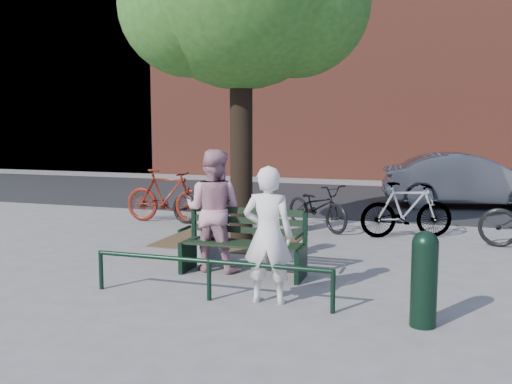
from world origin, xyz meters
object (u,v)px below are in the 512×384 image
(bicycle_c, at_px, (317,207))
(parked_car, at_px, (468,180))
(person_left, at_px, (268,235))
(person_right, at_px, (213,210))
(bollard, at_px, (424,276))
(park_bench, at_px, (244,241))
(litter_bin, at_px, (210,230))

(bicycle_c, bearing_deg, parked_car, 2.27)
(person_left, distance_m, person_right, 1.69)
(parked_car, bearing_deg, bollard, 165.10)
(person_right, bearing_deg, bicycle_c, -101.50)
(park_bench, relative_size, litter_bin, 1.82)
(park_bench, distance_m, person_left, 1.37)
(person_right, xyz_separation_m, litter_bin, (-0.25, 0.45, -0.39))
(litter_bin, bearing_deg, parked_car, 61.36)
(bicycle_c, distance_m, parked_car, 5.12)
(person_right, bearing_deg, person_left, 135.31)
(bollard, bearing_deg, bicycle_c, 113.72)
(parked_car, bearing_deg, park_bench, 147.31)
(person_right, xyz_separation_m, bicycle_c, (0.76, 3.57, -0.41))
(bicycle_c, bearing_deg, park_bench, -146.42)
(person_right, bearing_deg, parked_car, -115.18)
(park_bench, bearing_deg, parked_car, 67.55)
(park_bench, bearing_deg, bollard, -29.35)
(litter_bin, bearing_deg, park_bench, -34.90)
(person_right, distance_m, litter_bin, 0.65)
(park_bench, distance_m, parked_car, 8.45)
(person_left, relative_size, bollard, 1.60)
(bollard, relative_size, litter_bin, 1.07)
(person_right, height_order, litter_bin, person_right)
(litter_bin, relative_size, parked_car, 0.23)
(parked_car, bearing_deg, litter_bin, 141.12)
(person_right, height_order, parked_car, person_right)
(litter_bin, distance_m, parked_car, 8.30)
(person_left, bearing_deg, park_bench, -63.29)
(parked_car, bearing_deg, bicycle_c, 134.33)
(bollard, distance_m, bicycle_c, 5.50)
(person_left, bearing_deg, parked_car, -110.67)
(park_bench, relative_size, bollard, 1.71)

